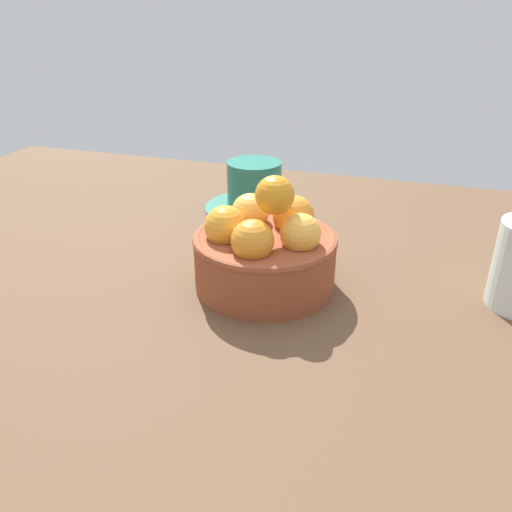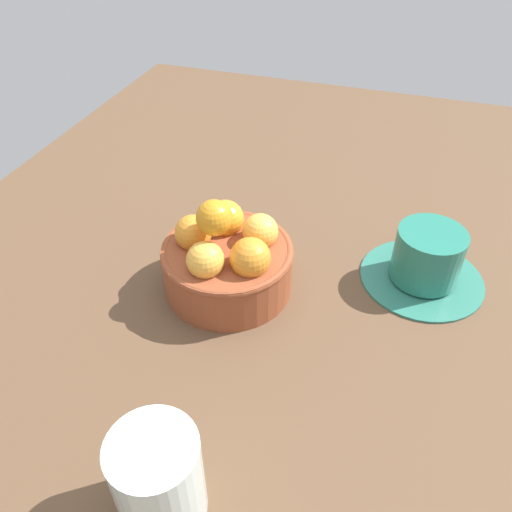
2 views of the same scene
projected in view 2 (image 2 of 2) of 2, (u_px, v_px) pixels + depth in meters
The scene contains 4 objects.
ground_plane at pixel (229, 297), 65.31cm from camera, with size 136.34×87.84×3.70cm, color brown.
terracotta_bowl at pixel (227, 259), 61.25cm from camera, with size 15.74×15.74×13.19cm.
coffee_cup at pixel (426, 260), 63.11cm from camera, with size 15.32×15.32×7.34cm.
water_glass at pixel (158, 478), 40.49cm from camera, with size 7.25×7.25×9.25cm, color silver.
Camera 2 is at (-43.34, -17.85, 44.06)cm, focal length 36.08 mm.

